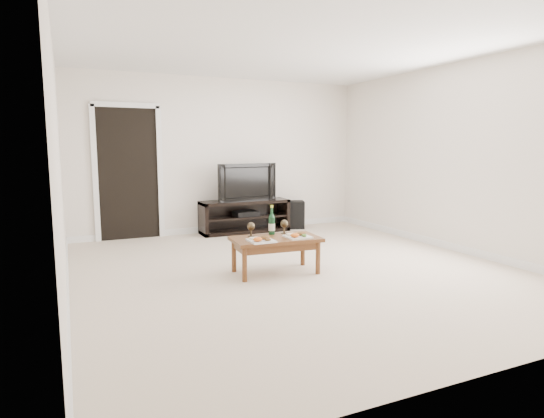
{
  "coord_description": "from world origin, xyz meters",
  "views": [
    {
      "loc": [
        -2.44,
        -4.68,
        1.46
      ],
      "look_at": [
        -0.17,
        0.33,
        0.7
      ],
      "focal_mm": 30.0,
      "sensor_mm": 36.0,
      "label": 1
    }
  ],
  "objects": [
    {
      "name": "coffee_table",
      "position": [
        -0.28,
        -0.02,
        0.21
      ],
      "size": [
        1.04,
        0.62,
        0.42
      ],
      "primitive_type": "cube",
      "rotation": [
        0.0,
        0.0,
        -0.07
      ],
      "color": "brown",
      "rests_on": "ground"
    },
    {
      "name": "goblet_left",
      "position": [
        -0.52,
        0.14,
        0.51
      ],
      "size": [
        0.09,
        0.09,
        0.17
      ],
      "primitive_type": null,
      "color": "#382E1E",
      "rests_on": "coffee_table"
    },
    {
      "name": "plate_left",
      "position": [
        -0.52,
        -0.17,
        0.45
      ],
      "size": [
        0.27,
        0.27,
        0.07
      ],
      "primitive_type": "cube",
      "color": "white",
      "rests_on": "coffee_table"
    },
    {
      "name": "ceiling",
      "position": [
        0.0,
        0.0,
        2.62
      ],
      "size": [
        5.0,
        5.5,
        0.04
      ],
      "primitive_type": "cube",
      "color": "white",
      "rests_on": "back_wall"
    },
    {
      "name": "floor",
      "position": [
        0.0,
        0.0,
        0.0
      ],
      "size": [
        5.5,
        5.5,
        0.0
      ],
      "primitive_type": "plane",
      "color": "beige",
      "rests_on": "ground"
    },
    {
      "name": "plate_right",
      "position": [
        -0.06,
        -0.13,
        0.45
      ],
      "size": [
        0.27,
        0.27,
        0.07
      ],
      "primitive_type": "cube",
      "color": "white",
      "rests_on": "coffee_table"
    },
    {
      "name": "av_receiver",
      "position": [
        0.32,
        2.48,
        0.33
      ],
      "size": [
        0.42,
        0.32,
        0.08
      ],
      "primitive_type": "cube",
      "rotation": [
        0.0,
        0.0,
        0.06
      ],
      "color": "black",
      "rests_on": "media_console"
    },
    {
      "name": "media_console",
      "position": [
        0.3,
        2.5,
        0.28
      ],
      "size": [
        1.52,
        0.45,
        0.55
      ],
      "primitive_type": "cube",
      "color": "black",
      "rests_on": "ground"
    },
    {
      "name": "wine_bottle",
      "position": [
        -0.24,
        0.17,
        0.59
      ],
      "size": [
        0.07,
        0.07,
        0.35
      ],
      "primitive_type": "cylinder",
      "color": "#0E3319",
      "rests_on": "coffee_table"
    },
    {
      "name": "back_wall",
      "position": [
        0.0,
        2.77,
        1.3
      ],
      "size": [
        5.0,
        0.04,
        2.6
      ],
      "primitive_type": "cube",
      "color": "white",
      "rests_on": "ground"
    },
    {
      "name": "subwoofer",
      "position": [
        1.27,
        2.51,
        0.24
      ],
      "size": [
        0.42,
        0.42,
        0.49
      ],
      "primitive_type": "cube",
      "rotation": [
        0.0,
        0.0,
        -0.38
      ],
      "color": "black",
      "rests_on": "ground"
    },
    {
      "name": "television",
      "position": [
        0.3,
        2.5,
        0.86
      ],
      "size": [
        1.1,
        0.32,
        0.63
      ],
      "primitive_type": "imported",
      "rotation": [
        0.0,
        0.0,
        0.17
      ],
      "color": "black",
      "rests_on": "media_console"
    },
    {
      "name": "goblet_right",
      "position": [
        -0.09,
        0.14,
        0.51
      ],
      "size": [
        0.09,
        0.09,
        0.17
      ],
      "primitive_type": null,
      "color": "#382E1E",
      "rests_on": "coffee_table"
    },
    {
      "name": "doorway",
      "position": [
        -1.55,
        2.73,
        1.02
      ],
      "size": [
        0.9,
        0.02,
        2.05
      ],
      "primitive_type": "cube",
      "color": "black",
      "rests_on": "ground"
    }
  ]
}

